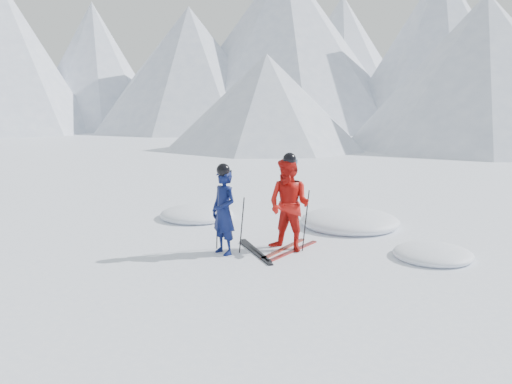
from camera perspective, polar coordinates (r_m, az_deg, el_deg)
The scene contains 12 objects.
ground at distance 10.10m, azimuth 6.44°, elevation -7.61°, with size 160.00×160.00×0.00m, color white.
skier_blue at distance 10.53m, azimuth -3.42°, elevation -2.10°, with size 0.61×0.40×1.68m, color #0B1443.
skier_red at distance 10.74m, azimuth 3.50°, elevation -1.36°, with size 0.91×0.71×1.86m, color red.
pole_blue_left at distance 10.89m, azimuth -4.11°, elevation -3.20°, with size 0.02×0.02×1.12m, color black.
pole_blue_right at distance 10.63m, azimuth -1.50°, elevation -3.52°, with size 0.02×0.02×1.12m, color black.
pole_red_left at distance 11.17m, azimuth 2.90°, elevation -2.54°, with size 0.02×0.02×1.24m, color black.
pole_red_right at distance 10.77m, azimuth 5.26°, elevation -3.04°, with size 0.02×0.02×1.24m, color black.
ski_worn_left at distance 11.02m, azimuth 2.92°, elevation -5.96°, with size 0.09×1.70×0.03m, color black.
ski_worn_right at distance 10.89m, azimuth 3.98°, elevation -6.17°, with size 0.09×1.70×0.03m, color black.
ski_loose_a at distance 10.90m, azimuth -0.05°, elevation -6.13°, with size 0.09×1.70×0.03m, color black.
ski_loose_b at distance 10.73m, azimuth -0.10°, elevation -6.40°, with size 0.09×1.70×0.03m, color black.
snow_lumps at distance 12.88m, azimuth 5.97°, elevation -3.71°, with size 7.68×3.64×0.51m.
Camera 1 is at (4.80, -8.34, 3.05)m, focal length 38.00 mm.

